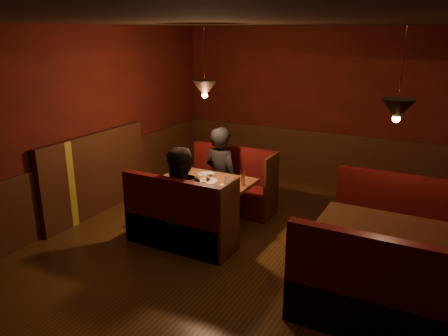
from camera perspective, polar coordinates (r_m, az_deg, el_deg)
The scene contains 9 objects.
room at distance 5.30m, azimuth 1.56°, elevation -1.86°, with size 6.02×7.02×2.92m.
main_table at distance 6.44m, azimuth -2.24°, elevation -2.95°, with size 1.36×0.82×0.95m.
main_bench_far at distance 7.15m, azimuth 0.98°, elevation -2.86°, with size 1.49×0.53×1.02m.
main_bench_near at distance 5.92m, azimuth -5.87°, elevation -7.41°, with size 1.49×0.53×1.02m.
second_table at distance 5.17m, azimuth 19.88°, elevation -9.15°, with size 1.38×0.88×0.78m.
second_bench_far at distance 6.01m, azimuth 21.18°, elevation -7.93°, with size 1.53×0.57×1.09m.
second_bench_near at distance 4.56m, azimuth 18.32°, elevation -16.09°, with size 1.53×0.57×1.09m.
diner_a at distance 6.84m, azimuth -0.33°, elevation 1.07°, with size 0.64×0.42×1.75m, color black.
diner_b at distance 5.78m, azimuth -5.34°, elevation -2.31°, with size 0.83×0.65×1.71m, color black.
Camera 1 is at (1.94, -4.44, 2.79)m, focal length 35.00 mm.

